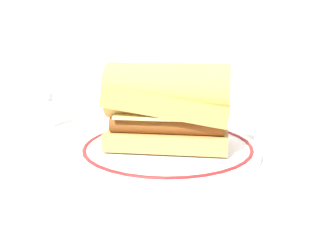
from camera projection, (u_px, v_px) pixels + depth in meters
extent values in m
plane|color=silver|center=(188.00, 158.00, 0.58)|extent=(1.50, 1.50, 0.00)
cylinder|color=white|center=(168.00, 150.00, 0.61)|extent=(0.29, 0.29, 0.01)
torus|color=maroon|center=(168.00, 146.00, 0.60)|extent=(0.27, 0.27, 0.01)
cube|color=tan|center=(168.00, 136.00, 0.60)|extent=(0.21, 0.15, 0.03)
cylinder|color=brown|center=(166.00, 125.00, 0.57)|extent=(0.17, 0.07, 0.02)
cylinder|color=brown|center=(168.00, 121.00, 0.59)|extent=(0.17, 0.07, 0.02)
cylinder|color=brown|center=(170.00, 117.00, 0.62)|extent=(0.17, 0.07, 0.02)
cube|color=#EAD67A|center=(168.00, 112.00, 0.59)|extent=(0.17, 0.14, 0.01)
cube|color=gold|center=(168.00, 101.00, 0.58)|extent=(0.21, 0.15, 0.06)
cylinder|color=gold|center=(168.00, 91.00, 0.58)|extent=(0.20, 0.14, 0.09)
cylinder|color=silver|center=(326.00, 123.00, 0.56)|extent=(0.07, 0.07, 0.11)
cylinder|color=gold|center=(325.00, 139.00, 0.57)|extent=(0.06, 0.06, 0.07)
cylinder|color=white|center=(47.00, 114.00, 0.75)|extent=(0.03, 0.03, 0.05)
sphere|color=silver|center=(46.00, 96.00, 0.74)|extent=(0.03, 0.03, 0.03)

